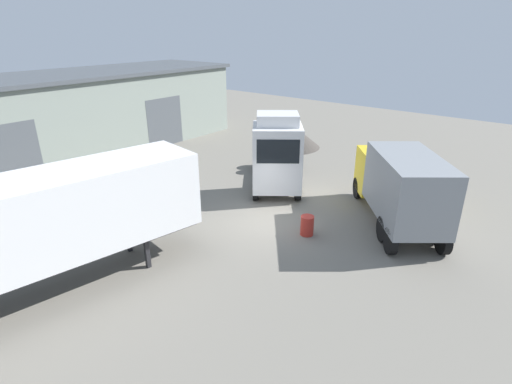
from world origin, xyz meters
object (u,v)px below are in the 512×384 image
container_trailer_teal (8,232)px  box_truck_yellow (400,184)px  tractor_unit_white (277,156)px  gravel_pile (290,135)px  oil_drum (307,225)px

container_trailer_teal → box_truck_yellow: size_ratio=1.84×
tractor_unit_white → container_trailer_teal: size_ratio=0.52×
box_truck_yellow → gravel_pile: box_truck_yellow is taller
tractor_unit_white → gravel_pile: size_ratio=1.46×
box_truck_yellow → gravel_pile: bearing=17.1°
box_truck_yellow → oil_drum: bearing=104.9°
container_trailer_teal → gravel_pile: bearing=19.5°
tractor_unit_white → gravel_pile: (7.97, 4.47, -1.19)m
container_trailer_teal → box_truck_yellow: container_trailer_teal is taller
oil_drum → container_trailer_teal: bearing=153.8°
gravel_pile → oil_drum: bearing=-142.9°
container_trailer_teal → gravel_pile: 21.19m
gravel_pile → box_truck_yellow: bearing=-124.6°
tractor_unit_white → oil_drum: tractor_unit_white is taller
container_trailer_teal → tractor_unit_white: bearing=5.7°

